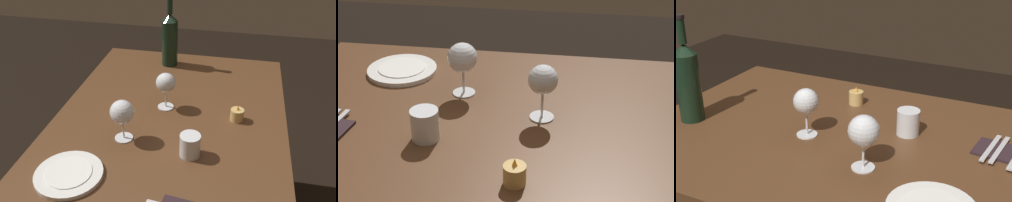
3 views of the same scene
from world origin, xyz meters
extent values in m
cube|color=#56351E|center=(0.00, 0.00, 0.72)|extent=(1.30, 0.90, 0.04)
cylinder|color=#412816|center=(-0.58, 0.38, 0.35)|extent=(0.06, 0.06, 0.70)
cylinder|color=white|center=(-0.11, -0.03, 0.74)|extent=(0.07, 0.07, 0.00)
cylinder|color=white|center=(-0.11, -0.03, 0.78)|extent=(0.01, 0.01, 0.08)
sphere|color=white|center=(-0.11, -0.03, 0.86)|extent=(0.08, 0.08, 0.08)
cylinder|color=maroon|center=(-0.11, -0.03, 0.85)|extent=(0.06, 0.06, 0.01)
cylinder|color=white|center=(0.13, -0.14, 0.74)|extent=(0.07, 0.07, 0.00)
cylinder|color=white|center=(0.13, -0.14, 0.78)|extent=(0.01, 0.01, 0.07)
sphere|color=white|center=(0.13, -0.14, 0.85)|extent=(0.09, 0.09, 0.09)
cylinder|color=maroon|center=(0.13, -0.14, 0.85)|extent=(0.07, 0.07, 0.02)
cylinder|color=black|center=(-0.51, -0.10, 0.85)|extent=(0.08, 0.08, 0.23)
cone|color=black|center=(-0.51, -0.10, 0.98)|extent=(0.08, 0.08, 0.04)
cylinder|color=black|center=(-0.51, -0.10, 1.04)|extent=(0.03, 0.03, 0.08)
cylinder|color=black|center=(-0.51, -0.10, 1.09)|extent=(0.03, 0.03, 0.01)
cylinder|color=white|center=(0.17, 0.11, 0.78)|extent=(0.07, 0.07, 0.08)
cylinder|color=silver|center=(0.17, 0.11, 0.76)|extent=(0.06, 0.06, 0.04)
cylinder|color=#DBB266|center=(-0.08, 0.26, 0.76)|extent=(0.05, 0.05, 0.05)
cylinder|color=white|center=(-0.08, 0.26, 0.76)|extent=(0.04, 0.04, 0.03)
cone|color=#F99E2D|center=(-0.08, 0.26, 0.80)|extent=(0.01, 0.01, 0.02)
cube|color=#2D1E23|center=(0.47, 0.11, 0.74)|extent=(0.20, 0.13, 0.01)
cube|color=silver|center=(0.45, 0.11, 0.75)|extent=(0.04, 0.18, 0.00)
cube|color=silver|center=(0.42, 0.11, 0.75)|extent=(0.04, 0.18, 0.00)
camera|label=1|loc=(1.13, 0.24, 1.55)|focal=39.08mm
camera|label=2|loc=(-0.19, 1.15, 1.46)|focal=54.75mm
camera|label=3|loc=(0.57, -1.17, 1.42)|focal=50.50mm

